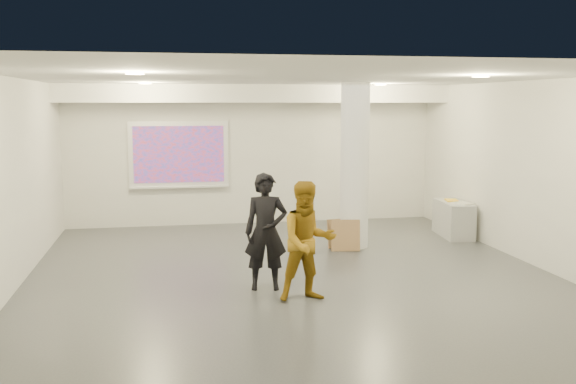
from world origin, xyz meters
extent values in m
cube|color=#3C4044|center=(0.00, 0.00, 0.00)|extent=(8.00, 9.00, 0.01)
cube|color=silver|center=(0.00, 0.00, 3.00)|extent=(8.00, 9.00, 0.01)
cube|color=silver|center=(0.00, 4.50, 1.50)|extent=(8.00, 0.01, 3.00)
cube|color=silver|center=(0.00, -4.50, 1.50)|extent=(8.00, 0.01, 3.00)
cube|color=silver|center=(-4.00, 0.00, 1.50)|extent=(0.01, 9.00, 3.00)
cube|color=silver|center=(4.00, 0.00, 1.50)|extent=(0.01, 9.00, 3.00)
cube|color=white|center=(0.00, 3.95, 2.82)|extent=(8.00, 1.10, 0.36)
cylinder|color=#FECB97|center=(-2.20, 2.50, 2.98)|extent=(0.22, 0.22, 0.02)
cylinder|color=#FECB97|center=(2.20, 2.50, 2.98)|extent=(0.22, 0.22, 0.02)
cylinder|color=#FECB97|center=(-2.20, -1.50, 2.98)|extent=(0.22, 0.22, 0.02)
cylinder|color=#FECB97|center=(2.20, -1.50, 2.98)|extent=(0.22, 0.22, 0.02)
cylinder|color=white|center=(1.50, 1.80, 1.50)|extent=(0.52, 0.52, 3.00)
cube|color=white|center=(-1.60, 4.46, 1.55)|extent=(2.10, 0.06, 1.40)
cube|color=blue|center=(-1.60, 4.42, 1.55)|extent=(1.90, 0.01, 1.20)
cube|color=white|center=(-1.60, 4.40, 0.85)|extent=(2.10, 0.08, 0.04)
cube|color=#96989B|center=(3.72, 2.34, 0.35)|extent=(0.62, 1.23, 0.69)
cube|color=silver|center=(3.77, 2.05, 0.70)|extent=(0.39, 0.43, 0.02)
cube|color=yellow|center=(3.71, 2.43, 0.71)|extent=(0.28, 0.35, 0.03)
cube|color=olive|center=(1.23, 1.79, 0.26)|extent=(0.50, 0.21, 0.53)
cube|color=olive|center=(1.25, 1.48, 0.28)|extent=(0.53, 0.22, 0.57)
imported|color=black|center=(-0.50, -0.58, 0.83)|extent=(0.65, 0.47, 1.66)
imported|color=#9C6E15|center=(-0.04, -1.21, 0.81)|extent=(0.84, 0.68, 1.61)
camera|label=1|loc=(-1.85, -9.37, 2.64)|focal=40.00mm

